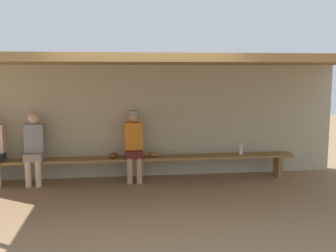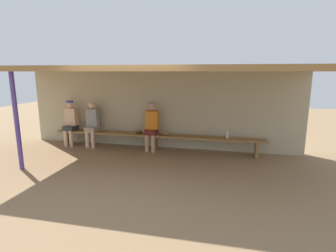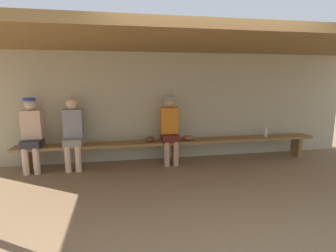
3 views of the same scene
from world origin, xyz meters
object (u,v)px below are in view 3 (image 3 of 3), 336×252
at_px(bench, 175,144).
at_px(baseball_glove_worn, 188,138).
at_px(player_in_blue, 170,127).
at_px(water_bottle_orange, 266,132).
at_px(player_shirtless_tan, 32,131).
at_px(player_middle, 73,131).
at_px(baseball_glove_dark_brown, 150,139).

xyz_separation_m(bench, baseball_glove_worn, (0.28, 0.01, 0.12)).
relative_size(player_in_blue, water_bottle_orange, 6.56).
xyz_separation_m(water_bottle_orange, baseball_glove_worn, (-1.71, 0.01, -0.05)).
xyz_separation_m(bench, player_shirtless_tan, (-2.63, 0.00, 0.36)).
bearing_deg(player_middle, baseball_glove_dark_brown, 0.83).
bearing_deg(bench, player_shirtless_tan, 179.92).
relative_size(bench, water_bottle_orange, 29.27).
height_order(water_bottle_orange, baseball_glove_dark_brown, water_bottle_orange).
bearing_deg(player_in_blue, player_middle, -179.98).
relative_size(player_shirtless_tan, baseball_glove_worn, 5.60).
xyz_separation_m(player_middle, baseball_glove_worn, (2.20, 0.01, -0.22)).
relative_size(bench, player_middle, 4.49).
height_order(player_middle, water_bottle_orange, player_middle).
bearing_deg(player_in_blue, player_shirtless_tan, 180.00).
relative_size(player_in_blue, baseball_glove_dark_brown, 5.60).
bearing_deg(baseball_glove_dark_brown, player_shirtless_tan, -75.50).
height_order(water_bottle_orange, baseball_glove_worn, water_bottle_orange).
bearing_deg(player_shirtless_tan, baseball_glove_dark_brown, 0.55).
distance_m(player_shirtless_tan, player_middle, 0.71).
xyz_separation_m(player_middle, baseball_glove_dark_brown, (1.44, 0.02, -0.22)).
height_order(player_shirtless_tan, player_in_blue, same).
relative_size(player_in_blue, baseball_glove_worn, 5.60).
xyz_separation_m(player_shirtless_tan, baseball_glove_dark_brown, (2.14, 0.02, -0.24)).
bearing_deg(baseball_glove_dark_brown, player_middle, -75.21).
bearing_deg(bench, player_middle, 179.91).
bearing_deg(bench, baseball_glove_worn, 1.74).
distance_m(water_bottle_orange, baseball_glove_dark_brown, 2.48).
relative_size(player_shirtless_tan, baseball_glove_dark_brown, 5.60).
xyz_separation_m(player_in_blue, baseball_glove_worn, (0.38, 0.00, -0.24)).
bearing_deg(player_in_blue, baseball_glove_worn, 0.73).
bearing_deg(player_shirtless_tan, player_in_blue, 0.00).
distance_m(player_shirtless_tan, baseball_glove_worn, 2.92).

